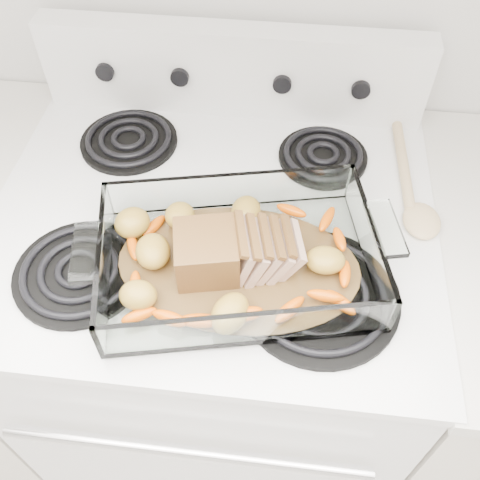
# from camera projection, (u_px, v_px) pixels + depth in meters

# --- Properties ---
(electric_range) EXTENTS (0.78, 0.70, 1.12)m
(electric_range) POSITION_uv_depth(u_px,v_px,m) (220.00, 336.00, 1.29)
(electric_range) COLOR white
(electric_range) RESTS_ON ground
(baking_dish) EXTENTS (0.42, 0.27, 0.08)m
(baking_dish) POSITION_uv_depth(u_px,v_px,m) (239.00, 261.00, 0.83)
(baking_dish) COLOR white
(baking_dish) RESTS_ON electric_range
(pork_roast) EXTENTS (0.19, 0.09, 0.08)m
(pork_roast) POSITION_uv_depth(u_px,v_px,m) (226.00, 250.00, 0.82)
(pork_roast) COLOR brown
(pork_roast) RESTS_ON baking_dish
(roast_vegetables) EXTENTS (0.35, 0.19, 0.04)m
(roast_vegetables) POSITION_uv_depth(u_px,v_px,m) (239.00, 241.00, 0.85)
(roast_vegetables) COLOR #E26305
(roast_vegetables) RESTS_ON baking_dish
(wooden_spoon) EXTENTS (0.07, 0.30, 0.02)m
(wooden_spoon) POSITION_uv_depth(u_px,v_px,m) (413.00, 195.00, 0.95)
(wooden_spoon) COLOR #E2BE8B
(wooden_spoon) RESTS_ON electric_range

